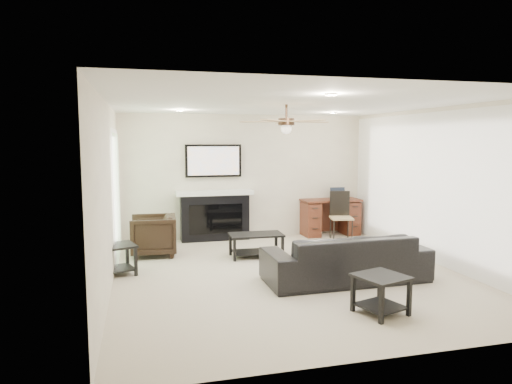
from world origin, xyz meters
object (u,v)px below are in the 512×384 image
at_px(armchair, 153,235).
at_px(desk, 330,217).
at_px(fireplace_unit, 215,193).
at_px(sofa, 346,257).
at_px(coffee_table, 256,245).

height_order(armchair, desk, desk).
relative_size(fireplace_unit, desk, 1.57).
bearing_deg(fireplace_unit, sofa, -66.00).
distance_m(sofa, armchair, 3.37).
relative_size(armchair, desk, 0.63).
distance_m(fireplace_unit, desk, 2.50).
distance_m(coffee_table, desk, 2.42).
distance_m(coffee_table, fireplace_unit, 1.72).
height_order(fireplace_unit, desk, fireplace_unit).
relative_size(coffee_table, desk, 0.74).
xyz_separation_m(sofa, armchair, (-2.60, 2.15, 0.01)).
bearing_deg(coffee_table, desk, 37.07).
height_order(armchair, coffee_table, armchair).
relative_size(coffee_table, fireplace_unit, 0.47).
distance_m(armchair, fireplace_unit, 1.65).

